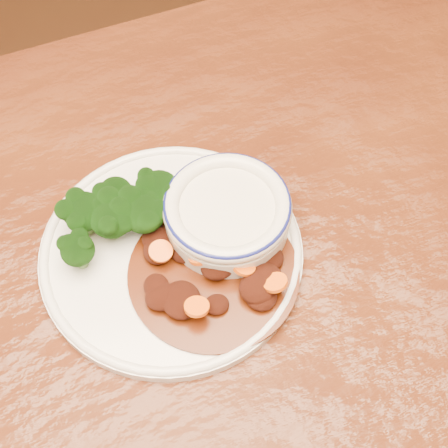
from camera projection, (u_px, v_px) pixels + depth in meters
name	position (u px, v px, depth m)	size (l,w,h in m)	color
dining_table	(163.00, 349.00, 0.71)	(1.58, 1.04, 0.75)	#50230E
dinner_plate	(171.00, 251.00, 0.68)	(0.29, 0.29, 0.02)	silver
broccoli_florets	(116.00, 211.00, 0.66)	(0.14, 0.10, 0.05)	#5B8544
mince_stew	(213.00, 273.00, 0.65)	(0.18, 0.18, 0.03)	#4A1807
dip_bowl	(227.00, 216.00, 0.67)	(0.14, 0.14, 0.06)	beige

